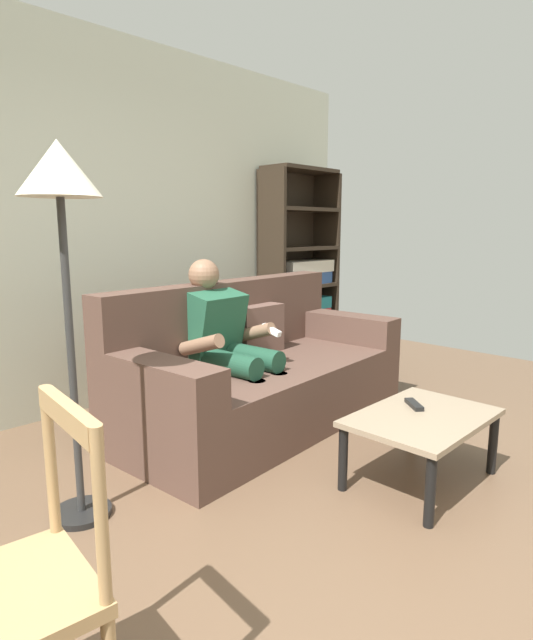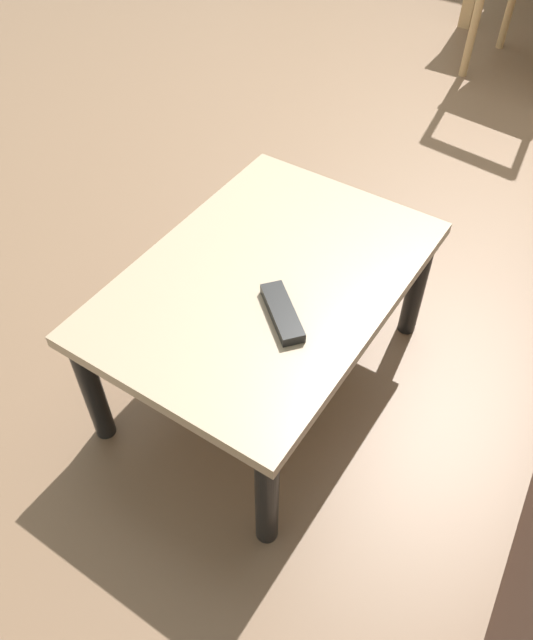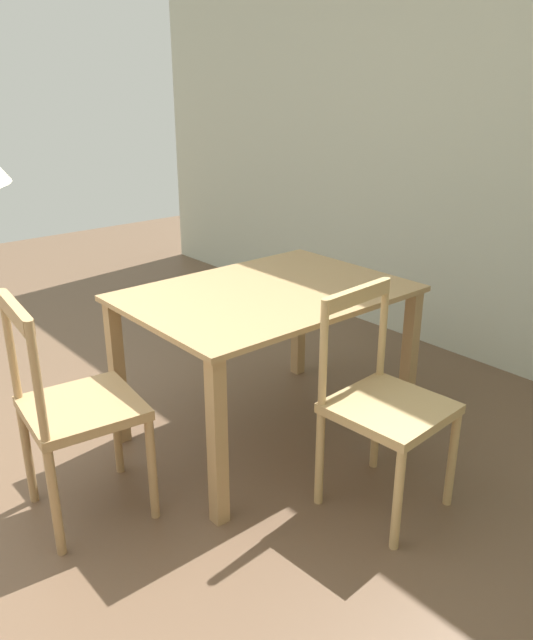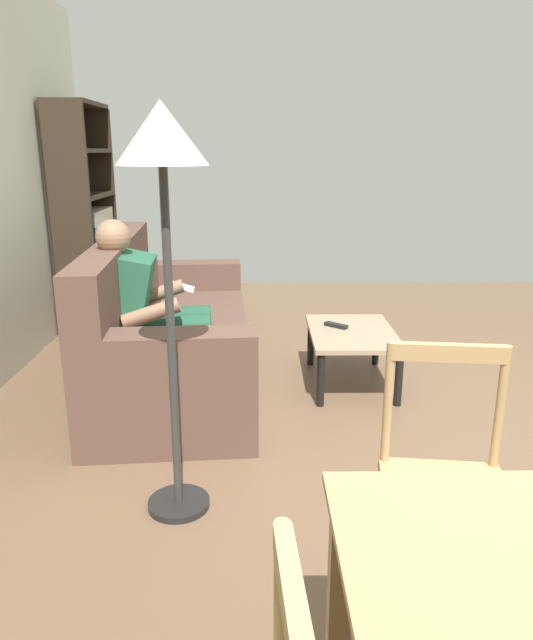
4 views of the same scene
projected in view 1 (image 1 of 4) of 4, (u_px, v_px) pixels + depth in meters
The scene contains 7 objects.
couch at pixel (259, 374), 3.65m from camera, with size 2.26×1.13×0.99m.
person_lounging at pixel (228, 344), 3.43m from camera, with size 0.62×0.88×1.17m.
coffee_table at pixel (422, 424), 2.77m from camera, with size 0.82×0.57×0.38m.
tv_remote at pixel (414, 404), 2.89m from camera, with size 0.05×0.17×0.02m, color black.
bookshelf at pixel (299, 284), 5.28m from camera, with size 0.88×0.36×1.96m.
dining_chair_facing_couch at pixel (15, 595), 1.28m from camera, with size 0.47×0.47×0.93m.
floor_lamp at pixel (61, 205), 2.23m from camera, with size 0.36×0.36×1.74m.
Camera 1 is at (-1.23, -0.89, 1.37)m, focal length 28.85 mm.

